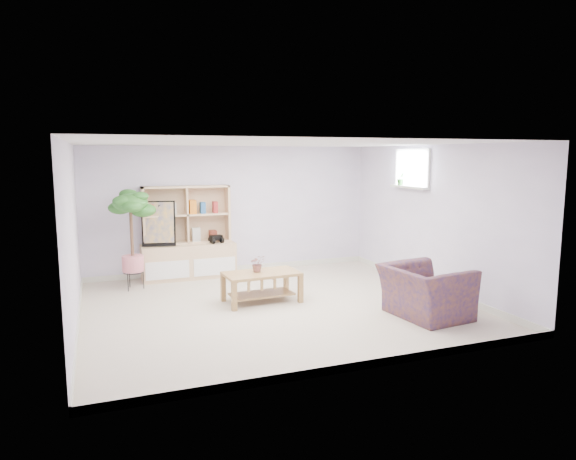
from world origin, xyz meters
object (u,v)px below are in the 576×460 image
object	(u,v)px
storage_unit	(188,232)
coffee_table	(262,287)
floor_tree	(132,240)
armchair	(425,288)

from	to	relation	value
storage_unit	coffee_table	world-z (taller)	storage_unit
coffee_table	floor_tree	world-z (taller)	floor_tree
storage_unit	floor_tree	size ratio (longest dim) A/B	1.00
storage_unit	armchair	world-z (taller)	storage_unit
coffee_table	armchair	bearing A→B (deg)	-41.41
coffee_table	armchair	distance (m)	2.43
coffee_table	armchair	size ratio (longest dim) A/B	1.03
coffee_table	floor_tree	size ratio (longest dim) A/B	0.67
coffee_table	armchair	world-z (taller)	armchair
floor_tree	storage_unit	bearing A→B (deg)	25.91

